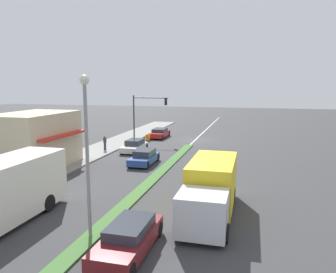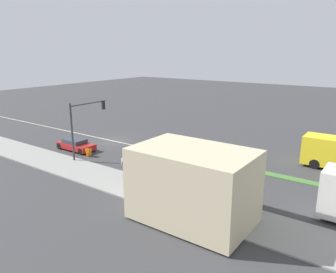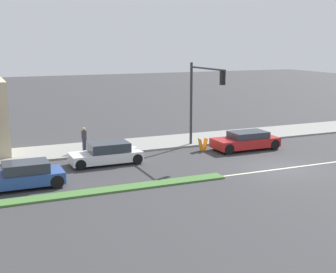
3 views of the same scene
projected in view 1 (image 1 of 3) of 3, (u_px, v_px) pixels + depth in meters
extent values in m
plane|color=#38383A|center=(154.00, 178.00, 24.89)|extent=(160.00, 160.00, 0.00)
cube|color=gray|center=(47.00, 171.00, 26.64)|extent=(4.00, 73.00, 0.12)
cube|color=#477538|center=(102.00, 227.00, 16.28)|extent=(0.90, 46.00, 0.10)
cube|color=beige|center=(195.00, 140.00, 42.09)|extent=(0.16, 60.00, 0.01)
cube|color=#C6B793|center=(35.00, 140.00, 27.56)|extent=(4.76, 7.33, 4.60)
cube|color=red|center=(63.00, 136.00, 26.80)|extent=(0.70, 5.86, 0.20)
cylinder|color=#333338|center=(134.00, 117.00, 41.50)|extent=(0.18, 0.18, 5.60)
cylinder|color=#333338|center=(151.00, 98.00, 40.54)|extent=(4.50, 0.12, 0.12)
cube|color=black|center=(166.00, 102.00, 40.13)|extent=(0.28, 0.24, 0.84)
sphere|color=red|center=(166.00, 99.00, 40.21)|extent=(0.18, 0.18, 0.18)
sphere|color=gold|center=(166.00, 102.00, 40.25)|extent=(0.18, 0.18, 0.18)
sphere|color=green|center=(166.00, 104.00, 40.30)|extent=(0.18, 0.18, 0.18)
cylinder|color=gray|center=(88.00, 163.00, 14.61)|extent=(0.16, 0.16, 7.00)
sphere|color=silver|center=(84.00, 80.00, 14.04)|extent=(0.44, 0.44, 0.44)
cylinder|color=#282D42|center=(105.00, 146.00, 35.01)|extent=(0.26, 0.26, 0.80)
cylinder|color=#333338|center=(105.00, 140.00, 34.90)|extent=(0.34, 0.34, 0.57)
sphere|color=tan|center=(105.00, 136.00, 34.84)|extent=(0.22, 0.22, 0.22)
cube|color=orange|center=(148.00, 137.00, 41.56)|extent=(0.45, 0.21, 0.84)
cube|color=orange|center=(147.00, 138.00, 41.25)|extent=(0.45, 0.21, 0.84)
cube|color=silver|center=(202.00, 213.00, 15.00)|extent=(2.28, 2.20, 1.90)
cube|color=yellow|center=(213.00, 182.00, 18.63)|extent=(2.40, 5.10, 2.60)
cylinder|color=black|center=(225.00, 233.00, 14.66)|extent=(0.28, 0.90, 0.90)
cylinder|color=black|center=(178.00, 228.00, 15.20)|extent=(0.28, 0.90, 0.90)
cylinder|color=black|center=(233.00, 195.00, 19.73)|extent=(0.28, 0.90, 0.90)
cylinder|color=black|center=(197.00, 192.00, 20.27)|extent=(0.28, 0.90, 0.90)
cylinder|color=black|center=(48.00, 203.00, 18.35)|extent=(0.30, 0.96, 0.96)
cylinder|color=black|center=(14.00, 199.00, 18.91)|extent=(0.30, 0.96, 0.96)
cube|color=maroon|center=(128.00, 241.00, 13.76)|extent=(1.78, 4.60, 0.68)
cube|color=#2D333D|center=(130.00, 227.00, 13.90)|extent=(1.51, 2.53, 0.43)
cylinder|color=black|center=(130.00, 272.00, 11.83)|extent=(0.22, 0.69, 0.69)
cylinder|color=black|center=(90.00, 266.00, 12.22)|extent=(0.22, 0.69, 0.69)
cylinder|color=black|center=(159.00, 229.00, 15.36)|extent=(0.22, 0.69, 0.69)
cylinder|color=black|center=(127.00, 225.00, 15.75)|extent=(0.22, 0.69, 0.69)
cube|color=#284793|center=(144.00, 159.00, 29.20)|extent=(1.79, 4.01, 0.58)
cube|color=#2D333D|center=(145.00, 153.00, 29.31)|extent=(1.52, 2.21, 0.52)
cylinder|color=black|center=(147.00, 165.00, 27.53)|extent=(0.22, 0.68, 0.68)
cylinder|color=black|center=(129.00, 164.00, 27.93)|extent=(0.22, 0.68, 0.68)
cylinder|color=black|center=(157.00, 157.00, 30.52)|extent=(0.22, 0.68, 0.68)
cylinder|color=black|center=(141.00, 156.00, 30.92)|extent=(0.22, 0.68, 0.68)
cube|color=#AD1E1E|center=(159.00, 134.00, 43.91)|extent=(1.90, 4.42, 0.60)
cube|color=#2D333D|center=(160.00, 130.00, 44.04)|extent=(1.61, 2.43, 0.41)
cylinder|color=black|center=(162.00, 137.00, 42.05)|extent=(0.22, 0.70, 0.70)
cylinder|color=black|center=(149.00, 137.00, 42.47)|extent=(0.22, 0.70, 0.70)
cylinder|color=black|center=(169.00, 133.00, 45.40)|extent=(0.22, 0.70, 0.70)
cylinder|color=black|center=(157.00, 133.00, 45.83)|extent=(0.22, 0.70, 0.70)
cube|color=silver|center=(134.00, 147.00, 34.74)|extent=(1.73, 4.18, 0.55)
cube|color=#2D333D|center=(135.00, 142.00, 34.85)|extent=(1.47, 2.30, 0.55)
cylinder|color=black|center=(136.00, 152.00, 32.96)|extent=(0.22, 0.62, 0.62)
cylinder|color=black|center=(121.00, 151.00, 33.34)|extent=(0.22, 0.62, 0.62)
cylinder|color=black|center=(146.00, 146.00, 36.18)|extent=(0.22, 0.62, 0.62)
cylinder|color=black|center=(133.00, 146.00, 36.56)|extent=(0.22, 0.62, 0.62)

